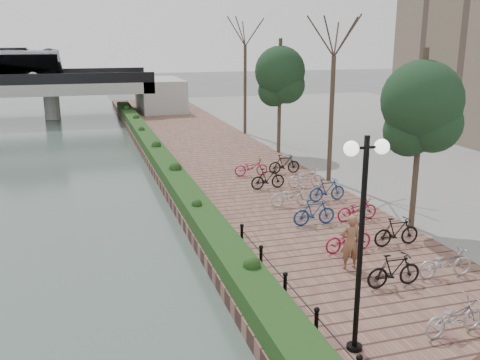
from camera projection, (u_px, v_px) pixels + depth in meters
name	position (u px, v px, depth m)	size (l,w,h in m)	color
promenade	(242.00, 184.00, 26.76)	(8.00, 75.00, 0.50)	brown
hedge	(167.00, 166.00, 27.99)	(1.10, 56.00, 0.60)	#1B3814
chain_fence	(336.00, 347.00, 11.54)	(0.10, 14.10, 0.70)	black
lamppost	(363.00, 200.00, 11.19)	(1.02, 0.32, 4.90)	black
pedestrian	(350.00, 242.00, 16.11)	(0.62, 0.41, 1.71)	brown
bicycle_parking	(337.00, 211.00, 20.17)	(2.40, 17.32, 1.00)	#ACABB0
street_trees	(366.00, 127.00, 22.52)	(3.20, 37.12, 6.80)	#382C21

